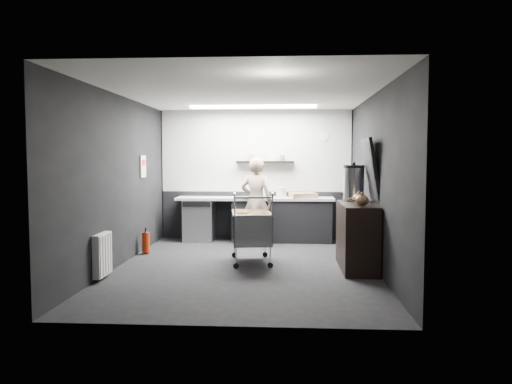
{
  "coord_description": "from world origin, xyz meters",
  "views": [
    {
      "loc": [
        0.64,
        -7.68,
        1.72
      ],
      "look_at": [
        0.15,
        0.4,
        1.15
      ],
      "focal_mm": 35.0,
      "sensor_mm": 36.0,
      "label": 1
    }
  ],
  "objects": [
    {
      "name": "fire_extinguisher",
      "position": [
        -1.85,
        0.96,
        0.22
      ],
      "size": [
        0.14,
        0.14,
        0.45
      ],
      "color": "#AB260B",
      "rests_on": "floor"
    },
    {
      "name": "wall_back",
      "position": [
        0.0,
        2.75,
        1.35
      ],
      "size": [
        5.5,
        0.0,
        5.5
      ],
      "primitive_type": "plane",
      "rotation": [
        1.57,
        0.0,
        0.0
      ],
      "color": "black",
      "rests_on": "floor"
    },
    {
      "name": "pink_tub",
      "position": [
        0.54,
        2.42,
        1.0
      ],
      "size": [
        0.21,
        0.21,
        0.21
      ],
      "primitive_type": "cylinder",
      "color": "beige",
      "rests_on": "prep_counter"
    },
    {
      "name": "dado_panel",
      "position": [
        0.0,
        2.73,
        0.5
      ],
      "size": [
        3.95,
        0.02,
        1.0
      ],
      "primitive_type": "cube",
      "color": "black",
      "rests_on": "wall_back"
    },
    {
      "name": "person",
      "position": [
        0.06,
        1.97,
        0.86
      ],
      "size": [
        0.71,
        0.55,
        1.72
      ],
      "primitive_type": "imported",
      "rotation": [
        0.0,
        0.0,
        2.9
      ],
      "color": "beige",
      "rests_on": "floor"
    },
    {
      "name": "radiator",
      "position": [
        -1.94,
        -0.9,
        0.35
      ],
      "size": [
        0.1,
        0.5,
        0.6
      ],
      "primitive_type": "cube",
      "color": "silver",
      "rests_on": "wall_left"
    },
    {
      "name": "ceiling_strip",
      "position": [
        0.0,
        1.85,
        2.67
      ],
      "size": [
        2.4,
        0.2,
        0.04
      ],
      "primitive_type": "cube",
      "color": "white",
      "rests_on": "ceiling"
    },
    {
      "name": "floor",
      "position": [
        0.0,
        0.0,
        0.0
      ],
      "size": [
        5.5,
        5.5,
        0.0
      ],
      "primitive_type": "plane",
      "color": "black",
      "rests_on": "ground"
    },
    {
      "name": "kitchen_wall_panel",
      "position": [
        0.0,
        2.73,
        1.85
      ],
      "size": [
        3.95,
        0.02,
        1.7
      ],
      "primitive_type": "cube",
      "color": "#B0B0AC",
      "rests_on": "wall_back"
    },
    {
      "name": "shopping_cart",
      "position": [
        0.07,
        0.34,
        0.54
      ],
      "size": [
        0.74,
        1.09,
        1.12
      ],
      "color": "silver",
      "rests_on": "floor"
    },
    {
      "name": "wall_left",
      "position": [
        -2.0,
        0.0,
        1.35
      ],
      "size": [
        0.0,
        5.5,
        5.5
      ],
      "primitive_type": "plane",
      "rotation": [
        1.57,
        0.0,
        1.57
      ],
      "color": "black",
      "rests_on": "floor"
    },
    {
      "name": "ceiling",
      "position": [
        0.0,
        0.0,
        2.7
      ],
      "size": [
        5.5,
        5.5,
        0.0
      ],
      "primitive_type": "plane",
      "rotation": [
        3.14,
        0.0,
        0.0
      ],
      "color": "white",
      "rests_on": "wall_back"
    },
    {
      "name": "white_container",
      "position": [
        0.16,
        2.37,
        0.99
      ],
      "size": [
        0.2,
        0.15,
        0.17
      ],
      "primitive_type": "cube",
      "rotation": [
        0.0,
        0.0,
        0.02
      ],
      "color": "silver",
      "rests_on": "prep_counter"
    },
    {
      "name": "wall_right",
      "position": [
        2.0,
        0.0,
        1.35
      ],
      "size": [
        0.0,
        5.5,
        5.5
      ],
      "primitive_type": "plane",
      "rotation": [
        1.57,
        0.0,
        -1.57
      ],
      "color": "black",
      "rests_on": "floor"
    },
    {
      "name": "floating_shelf",
      "position": [
        0.2,
        2.62,
        1.62
      ],
      "size": [
        1.2,
        0.22,
        0.04
      ],
      "primitive_type": "cube",
      "color": "black",
      "rests_on": "wall_back"
    },
    {
      "name": "wall_front",
      "position": [
        0.0,
        -2.75,
        1.35
      ],
      "size": [
        5.5,
        0.0,
        5.5
      ],
      "primitive_type": "plane",
      "rotation": [
        -1.57,
        0.0,
        0.0
      ],
      "color": "black",
      "rests_on": "floor"
    },
    {
      "name": "sideboard",
      "position": [
        1.74,
        0.02,
        0.63
      ],
      "size": [
        0.58,
        1.34,
        2.01
      ],
      "color": "black",
      "rests_on": "floor"
    },
    {
      "name": "cardboard_box",
      "position": [
        0.97,
        2.37,
        0.95
      ],
      "size": [
        0.6,
        0.51,
        0.1
      ],
      "primitive_type": "cube",
      "rotation": [
        0.0,
        0.0,
        0.29
      ],
      "color": "#9D7653",
      "rests_on": "prep_counter"
    },
    {
      "name": "wall_clock",
      "position": [
        1.4,
        2.72,
        2.15
      ],
      "size": [
        0.2,
        0.03,
        0.2
      ],
      "primitive_type": "cylinder",
      "rotation": [
        1.57,
        0.0,
        0.0
      ],
      "color": "silver",
      "rests_on": "wall_back"
    },
    {
      "name": "poster",
      "position": [
        -1.98,
        1.3,
        1.55
      ],
      "size": [
        0.02,
        0.3,
        0.4
      ],
      "primitive_type": "cube",
      "color": "white",
      "rests_on": "wall_left"
    },
    {
      "name": "prep_counter",
      "position": [
        0.14,
        2.42,
        0.46
      ],
      "size": [
        3.2,
        0.61,
        0.9
      ],
      "color": "black",
      "rests_on": "floor"
    },
    {
      "name": "poster_red_band",
      "position": [
        -1.98,
        1.3,
        1.62
      ],
      "size": [
        0.02,
        0.22,
        0.1
      ],
      "primitive_type": "cube",
      "color": "red",
      "rests_on": "poster"
    }
  ]
}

